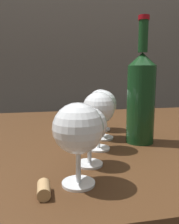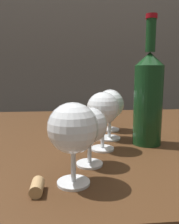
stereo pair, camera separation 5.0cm
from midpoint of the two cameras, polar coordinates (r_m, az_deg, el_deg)
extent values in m
cube|color=#59544F|center=(1.82, -7.78, 22.29)|extent=(5.00, 0.08, 2.60)
cube|color=#472B16|center=(0.78, -1.78, -6.36)|extent=(1.56, 0.93, 0.03)
cylinder|color=white|center=(0.45, -5.98, -16.67)|extent=(0.06, 0.06, 0.00)
cylinder|color=white|center=(0.43, -6.07, -12.22)|extent=(0.01, 0.01, 0.07)
sphere|color=white|center=(0.41, -6.23, -3.92)|extent=(0.09, 0.09, 0.09)
ellipsoid|color=gold|center=(0.42, -6.22, -4.39)|extent=(0.08, 0.08, 0.03)
cylinder|color=white|center=(0.53, -2.75, -12.34)|extent=(0.06, 0.06, 0.00)
cylinder|color=white|center=(0.52, -2.78, -9.04)|extent=(0.01, 0.01, 0.06)
sphere|color=white|center=(0.51, -2.83, -3.19)|extent=(0.08, 0.08, 0.08)
ellipsoid|color=maroon|center=(0.50, -2.84, -3.03)|extent=(0.07, 0.07, 0.04)
cylinder|color=white|center=(0.63, -0.15, -8.71)|extent=(0.06, 0.06, 0.00)
cylinder|color=white|center=(0.62, -0.15, -5.08)|extent=(0.01, 0.01, 0.08)
sphere|color=white|center=(0.60, -0.16, 0.95)|extent=(0.08, 0.08, 0.08)
ellipsoid|color=#470A16|center=(0.60, -0.16, 0.80)|extent=(0.07, 0.07, 0.03)
cylinder|color=white|center=(0.73, 1.09, -6.16)|extent=(0.07, 0.07, 0.00)
cylinder|color=white|center=(0.72, 1.10, -3.17)|extent=(0.01, 0.01, 0.07)
sphere|color=white|center=(0.71, 1.12, 1.88)|extent=(0.08, 0.08, 0.08)
ellipsoid|color=beige|center=(0.71, 1.12, 2.16)|extent=(0.07, 0.07, 0.04)
cylinder|color=white|center=(0.83, 0.92, -4.11)|extent=(0.07, 0.07, 0.00)
cylinder|color=white|center=(0.82, 0.92, -1.72)|extent=(0.01, 0.01, 0.07)
sphere|color=white|center=(0.81, 0.94, 2.47)|extent=(0.09, 0.09, 0.09)
ellipsoid|color=#380711|center=(0.82, 0.94, 2.09)|extent=(0.07, 0.07, 0.03)
cylinder|color=#143819|center=(0.68, 10.13, 1.67)|extent=(0.08, 0.08, 0.22)
cone|color=#143819|center=(0.67, 10.46, 12.36)|extent=(0.08, 0.08, 0.03)
cylinder|color=#143819|center=(0.68, 10.62, 17.39)|extent=(0.03, 0.03, 0.08)
cylinder|color=maroon|center=(0.69, 10.76, 21.37)|extent=(0.03, 0.03, 0.01)
cylinder|color=tan|center=(0.42, -14.45, -17.62)|extent=(0.02, 0.04, 0.02)
camera|label=1|loc=(0.02, -92.86, -0.49)|focal=38.15mm
camera|label=2|loc=(0.02, 87.14, 0.49)|focal=38.15mm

